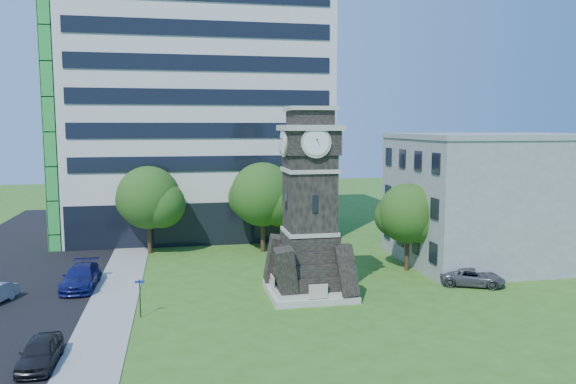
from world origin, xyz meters
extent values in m
plane|color=#365F1B|center=(0.00, 0.00, 0.00)|extent=(160.00, 160.00, 0.00)
cube|color=gray|center=(-9.50, 5.00, 0.03)|extent=(3.00, 70.00, 0.06)
cube|color=#B8B3A1|center=(3.00, 2.00, 0.20)|extent=(5.40, 5.40, 0.40)
cube|color=#B8B3A1|center=(3.00, 2.00, 0.55)|extent=(4.80, 4.80, 0.30)
cube|color=black|center=(3.00, 2.00, 7.20)|extent=(3.00, 3.00, 6.40)
cube|color=#B8B3A1|center=(3.00, 2.00, 4.20)|extent=(3.25, 3.25, 0.25)
cube|color=#B8B3A1|center=(3.00, 2.00, 8.20)|extent=(3.25, 3.25, 0.25)
cube|color=black|center=(3.00, 0.48, 6.20)|extent=(0.35, 0.08, 1.10)
cube|color=black|center=(3.00, 2.00, 10.00)|extent=(3.30, 3.30, 1.60)
cube|color=#B8B3A1|center=(3.00, 2.00, 10.90)|extent=(3.70, 3.70, 0.35)
cylinder|color=white|center=(3.00, 0.23, 10.00)|extent=(1.56, 0.06, 1.56)
cylinder|color=white|center=(1.23, 2.00, 10.00)|extent=(0.06, 1.56, 1.56)
cube|color=black|center=(3.00, 2.00, 11.50)|extent=(2.60, 2.60, 0.90)
cube|color=#B8B3A1|center=(3.00, 2.00, 12.10)|extent=(3.00, 3.00, 0.25)
cube|color=silver|center=(-3.00, 26.00, 14.00)|extent=(25.00, 15.00, 28.00)
cube|color=black|center=(-3.00, 18.80, 2.00)|extent=(24.50, 0.80, 4.00)
cube|color=#9B9EA1|center=(20.00, 8.00, 5.00)|extent=(15.00, 12.00, 10.00)
cube|color=#9B9EA1|center=(20.00, 8.00, 10.20)|extent=(15.20, 12.20, 0.40)
imported|color=black|center=(-11.74, -6.44, 0.66)|extent=(1.63, 3.91, 1.32)
imported|color=navy|center=(-11.98, 6.40, 0.77)|extent=(2.25, 5.36, 1.55)
imported|color=#4E4E53|center=(14.56, 1.74, 0.61)|extent=(4.81, 3.61, 1.21)
cube|color=black|center=(0.79, 1.16, 0.38)|extent=(0.06, 0.49, 0.75)
cube|color=black|center=(2.63, 1.16, 0.38)|extent=(0.06, 0.49, 0.75)
cube|color=#352212|center=(1.71, 1.16, 0.49)|extent=(1.94, 0.52, 0.04)
cube|color=#352212|center=(1.71, 1.40, 0.79)|extent=(1.94, 0.04, 0.43)
cylinder|color=black|center=(-7.62, -0.53, 1.12)|extent=(0.05, 0.05, 2.24)
cube|color=#0D3096|center=(-7.62, -0.53, 2.11)|extent=(0.54, 0.04, 0.13)
cylinder|color=#332114|center=(-7.84, 16.31, 1.42)|extent=(0.37, 0.37, 2.83)
sphere|color=#295E1C|center=(-7.84, 16.31, 4.88)|extent=(5.44, 5.44, 5.44)
sphere|color=#295E1C|center=(-6.75, 15.77, 4.33)|extent=(4.08, 4.08, 4.08)
sphere|color=#295E1C|center=(-8.79, 16.99, 4.57)|extent=(3.81, 3.81, 3.81)
cylinder|color=#332114|center=(1.89, 14.99, 1.48)|extent=(0.41, 0.41, 2.95)
sphere|color=#33691F|center=(1.89, 14.99, 5.08)|extent=(5.59, 5.59, 5.59)
sphere|color=#33691F|center=(3.01, 14.44, 4.51)|extent=(4.19, 4.19, 4.19)
sphere|color=#33691F|center=(0.92, 15.69, 4.75)|extent=(3.91, 3.91, 3.91)
cylinder|color=#332114|center=(4.64, 17.67, 1.16)|extent=(0.36, 0.36, 2.31)
sphere|color=#2C6A1F|center=(4.64, 17.67, 3.99)|extent=(5.18, 5.18, 5.18)
sphere|color=#2C6A1F|center=(5.68, 17.16, 3.54)|extent=(3.89, 3.89, 3.89)
sphere|color=#2C6A1F|center=(3.73, 18.32, 3.73)|extent=(3.63, 3.63, 3.63)
cylinder|color=#332114|center=(11.77, 6.54, 1.28)|extent=(0.34, 0.34, 2.56)
sphere|color=#2E681F|center=(11.77, 6.54, 4.42)|extent=(4.55, 4.55, 4.55)
sphere|color=#2E681F|center=(12.68, 6.09, 3.92)|extent=(3.41, 3.41, 3.41)
sphere|color=#2E681F|center=(10.97, 7.11, 4.13)|extent=(3.18, 3.18, 3.18)
camera|label=1|loc=(-5.32, -32.96, 11.03)|focal=35.00mm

